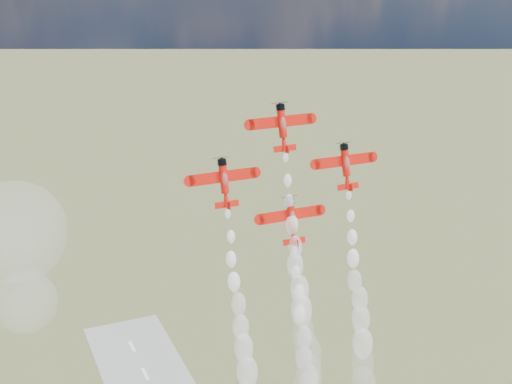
{
  "coord_description": "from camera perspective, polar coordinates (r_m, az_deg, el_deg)",
  "views": [
    {
      "loc": [
        -48.78,
        -107.91,
        148.82
      ],
      "look_at": [
        -2.54,
        1.29,
        106.24
      ],
      "focal_mm": 50.0,
      "sensor_mm": 36.0,
      "label": 1
    }
  ],
  "objects": [
    {
      "name": "plane_slot",
      "position": [
        128.25,
        2.87,
        -2.21
      ],
      "size": [
        12.17,
        4.76,
        8.51
      ],
      "rotation": [
        1.3,
        0.0,
        0.0
      ],
      "color": "red",
      "rests_on": "ground"
    },
    {
      "name": "plane_lead",
      "position": [
        127.04,
        2.12,
        5.29
      ],
      "size": [
        12.17,
        4.76,
        8.51
      ],
      "rotation": [
        1.3,
        0.0,
        0.0
      ],
      "color": "red",
      "rests_on": "ground"
    },
    {
      "name": "plane_right",
      "position": [
        132.74,
        7.19,
        2.14
      ],
      "size": [
        12.17,
        4.76,
        8.51
      ],
      "rotation": [
        1.3,
        0.0,
        0.0
      ],
      "color": "red",
      "rests_on": "ground"
    },
    {
      "name": "smoke_trail_lead",
      "position": [
        133.68,
        3.9,
        -12.19
      ],
      "size": [
        6.0,
        14.47,
        45.22
      ],
      "color": "white",
      "rests_on": "plane_lead"
    },
    {
      "name": "plane_left",
      "position": [
        122.93,
        -2.56,
        0.84
      ],
      "size": [
        12.17,
        4.76,
        8.51
      ],
      "rotation": [
        1.3,
        0.0,
        0.0
      ],
      "color": "red",
      "rests_on": "ground"
    },
    {
      "name": "smoke_trail_right",
      "position": [
        141.45,
        8.69,
        -14.35
      ],
      "size": [
        6.24,
        14.64,
        45.59
      ],
      "color": "white",
      "rests_on": "plane_right"
    }
  ]
}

